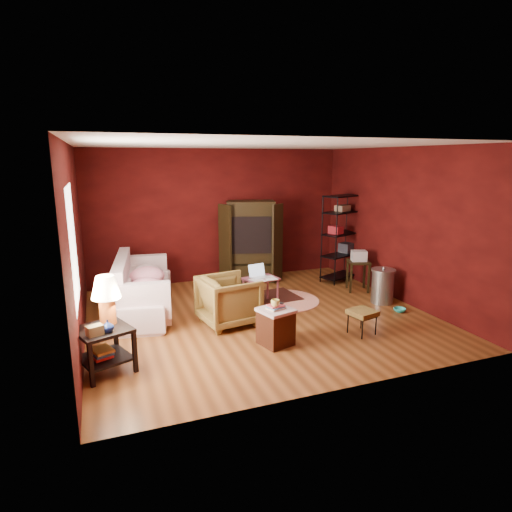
{
  "coord_description": "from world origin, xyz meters",
  "views": [
    {
      "loc": [
        -2.44,
        -6.33,
        2.59
      ],
      "look_at": [
        0.0,
        0.2,
        1.0
      ],
      "focal_mm": 30.0,
      "sensor_mm": 36.0,
      "label": 1
    }
  ],
  "objects_px": {
    "laptop_desk": "(260,281)",
    "wire_shelving": "(342,234)",
    "armchair": "(229,298)",
    "hamper": "(276,326)",
    "side_table": "(105,315)",
    "tv_armoire": "(251,240)",
    "sofa": "(142,288)"
  },
  "relations": [
    {
      "from": "laptop_desk",
      "to": "hamper",
      "type": "bearing_deg",
      "value": -114.07
    },
    {
      "from": "side_table",
      "to": "wire_shelving",
      "type": "bearing_deg",
      "value": 27.06
    },
    {
      "from": "laptop_desk",
      "to": "tv_armoire",
      "type": "relative_size",
      "value": 0.43
    },
    {
      "from": "sofa",
      "to": "hamper",
      "type": "relative_size",
      "value": 3.67
    },
    {
      "from": "armchair",
      "to": "wire_shelving",
      "type": "bearing_deg",
      "value": -71.02
    },
    {
      "from": "sofa",
      "to": "wire_shelving",
      "type": "relative_size",
      "value": 1.21
    },
    {
      "from": "tv_armoire",
      "to": "hamper",
      "type": "bearing_deg",
      "value": -87.34
    },
    {
      "from": "hamper",
      "to": "laptop_desk",
      "type": "relative_size",
      "value": 0.83
    },
    {
      "from": "armchair",
      "to": "wire_shelving",
      "type": "xyz_separation_m",
      "value": [
        3.02,
        1.59,
        0.59
      ]
    },
    {
      "from": "sofa",
      "to": "tv_armoire",
      "type": "xyz_separation_m",
      "value": [
        2.41,
        1.19,
        0.46
      ]
    },
    {
      "from": "hamper",
      "to": "wire_shelving",
      "type": "height_order",
      "value": "wire_shelving"
    },
    {
      "from": "sofa",
      "to": "side_table",
      "type": "bearing_deg",
      "value": 173.47
    },
    {
      "from": "sofa",
      "to": "hamper",
      "type": "distance_m",
      "value": 2.59
    },
    {
      "from": "sofa",
      "to": "laptop_desk",
      "type": "height_order",
      "value": "sofa"
    },
    {
      "from": "side_table",
      "to": "hamper",
      "type": "bearing_deg",
      "value": -2.06
    },
    {
      "from": "hamper",
      "to": "laptop_desk",
      "type": "bearing_deg",
      "value": 76.42
    },
    {
      "from": "hamper",
      "to": "tv_armoire",
      "type": "height_order",
      "value": "tv_armoire"
    },
    {
      "from": "armchair",
      "to": "wire_shelving",
      "type": "height_order",
      "value": "wire_shelving"
    },
    {
      "from": "side_table",
      "to": "tv_armoire",
      "type": "xyz_separation_m",
      "value": [
        3.04,
        3.12,
        0.19
      ]
    },
    {
      "from": "armchair",
      "to": "hamper",
      "type": "relative_size",
      "value": 1.41
    },
    {
      "from": "side_table",
      "to": "hamper",
      "type": "xyz_separation_m",
      "value": [
        2.26,
        -0.08,
        -0.44
      ]
    },
    {
      "from": "side_table",
      "to": "tv_armoire",
      "type": "relative_size",
      "value": 0.69
    },
    {
      "from": "wire_shelving",
      "to": "tv_armoire",
      "type": "bearing_deg",
      "value": 138.88
    },
    {
      "from": "hamper",
      "to": "side_table",
      "type": "bearing_deg",
      "value": 177.94
    },
    {
      "from": "armchair",
      "to": "tv_armoire",
      "type": "relative_size",
      "value": 0.5
    },
    {
      "from": "side_table",
      "to": "wire_shelving",
      "type": "xyz_separation_m",
      "value": [
        4.88,
        2.49,
        0.3
      ]
    },
    {
      "from": "laptop_desk",
      "to": "sofa",
      "type": "bearing_deg",
      "value": 159.16
    },
    {
      "from": "laptop_desk",
      "to": "wire_shelving",
      "type": "relative_size",
      "value": 0.4
    },
    {
      "from": "hamper",
      "to": "tv_armoire",
      "type": "relative_size",
      "value": 0.35
    },
    {
      "from": "sofa",
      "to": "side_table",
      "type": "distance_m",
      "value": 2.04
    },
    {
      "from": "side_table",
      "to": "wire_shelving",
      "type": "height_order",
      "value": "wire_shelving"
    },
    {
      "from": "armchair",
      "to": "side_table",
      "type": "relative_size",
      "value": 0.72
    }
  ]
}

